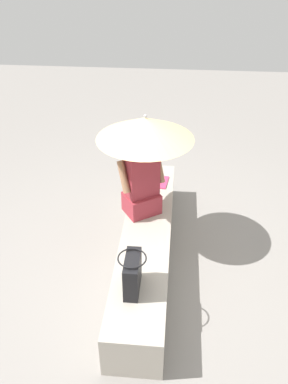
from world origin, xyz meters
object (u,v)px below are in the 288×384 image
at_px(parasol, 145,128).
at_px(handbag_black, 132,273).
at_px(magazine, 159,182).
at_px(person_seated, 142,180).

distance_m(parasol, handbag_black, 1.35).
distance_m(parasol, magazine, 1.13).
xyz_separation_m(person_seated, handbag_black, (1.10, 0.03, -0.22)).
xyz_separation_m(parasol, handbag_black, (1.10, -0.01, -0.79)).
xyz_separation_m(person_seated, parasol, (-0.00, 0.04, 0.57)).
xyz_separation_m(person_seated, magazine, (-0.60, 0.15, -0.38)).
distance_m(handbag_black, magazine, 1.71).
bearing_deg(handbag_black, parasol, 179.74).
height_order(person_seated, parasol, parasol).
bearing_deg(magazine, parasol, -4.33).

